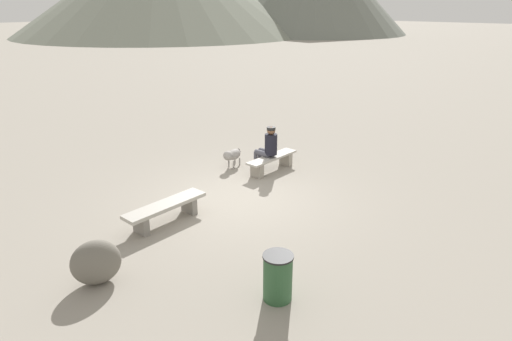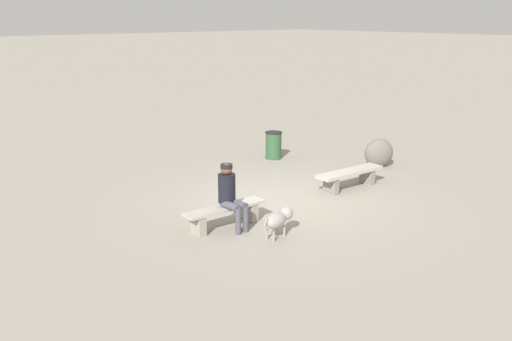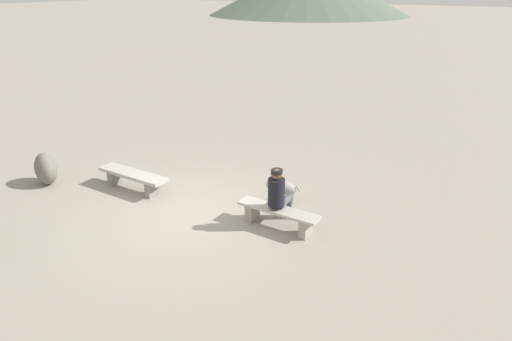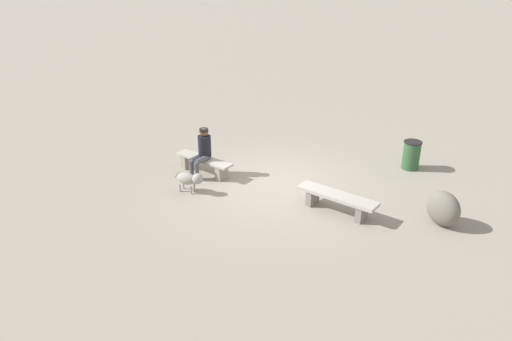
% 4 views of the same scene
% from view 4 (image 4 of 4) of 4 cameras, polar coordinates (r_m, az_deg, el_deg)
% --- Properties ---
extents(ground, '(210.00, 210.00, 0.06)m').
position_cam_4_polar(ground, '(12.30, 2.19, -1.80)').
color(ground, gray).
extents(bench_left, '(1.91, 0.52, 0.45)m').
position_cam_4_polar(bench_left, '(11.03, 9.57, -3.37)').
color(bench_left, gray).
rests_on(bench_left, ground).
extents(bench_right, '(1.75, 0.46, 0.43)m').
position_cam_4_polar(bench_right, '(12.87, -6.20, 0.88)').
color(bench_right, gray).
rests_on(bench_right, ground).
extents(seated_person, '(0.34, 0.68, 1.28)m').
position_cam_4_polar(seated_person, '(12.61, -6.38, 2.54)').
color(seated_person, black).
rests_on(seated_person, ground).
extents(dog, '(0.80, 0.37, 0.54)m').
position_cam_4_polar(dog, '(11.85, -7.87, -0.99)').
color(dog, gray).
rests_on(dog, ground).
extents(trash_bin, '(0.48, 0.48, 0.79)m').
position_cam_4_polar(trash_bin, '(13.71, 17.96, 1.77)').
color(trash_bin, '#2D5633').
rests_on(trash_bin, ground).
extents(boulder, '(0.95, 0.81, 0.79)m').
position_cam_4_polar(boulder, '(11.10, 21.34, -4.23)').
color(boulder, '#6B665B').
rests_on(boulder, ground).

